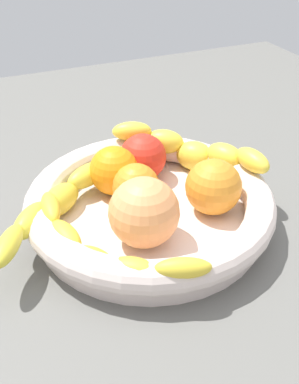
# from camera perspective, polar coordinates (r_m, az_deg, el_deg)

# --- Properties ---
(kitchen_counter) EXTENTS (1.20, 1.20, 0.03)m
(kitchen_counter) POSITION_cam_1_polar(r_m,az_deg,el_deg) (0.59, 0.00, -5.00)
(kitchen_counter) COLOR #61605C
(kitchen_counter) RESTS_ON ground
(fruit_bowl) EXTENTS (0.30, 0.30, 0.05)m
(fruit_bowl) POSITION_cam_1_polar(r_m,az_deg,el_deg) (0.56, 0.00, -1.63)
(fruit_bowl) COLOR silver
(fruit_bowl) RESTS_ON kitchen_counter
(banana_draped_left) EXTENTS (0.18, 0.23, 0.04)m
(banana_draped_left) POSITION_cam_1_polar(r_m,az_deg,el_deg) (0.56, -10.50, -0.58)
(banana_draped_left) COLOR yellow
(banana_draped_left) RESTS_ON fruit_bowl
(banana_draped_right) EXTENTS (0.20, 0.14, 0.04)m
(banana_draped_right) POSITION_cam_1_polar(r_m,az_deg,el_deg) (0.48, -6.07, -7.23)
(banana_draped_right) COLOR yellow
(banana_draped_right) RESTS_ON fruit_bowl
(banana_arching_top) EXTENTS (0.19, 0.15, 0.06)m
(banana_arching_top) POSITION_cam_1_polar(r_m,az_deg,el_deg) (0.64, 5.34, 5.15)
(banana_arching_top) COLOR yellow
(banana_arching_top) RESTS_ON fruit_bowl
(orange_front) EXTENTS (0.06, 0.06, 0.06)m
(orange_front) POSITION_cam_1_polar(r_m,az_deg,el_deg) (0.59, -4.38, 2.64)
(orange_front) COLOR orange
(orange_front) RESTS_ON fruit_bowl
(orange_mid_left) EXTENTS (0.07, 0.07, 0.07)m
(orange_mid_left) POSITION_cam_1_polar(r_m,az_deg,el_deg) (0.56, 7.83, 0.63)
(orange_mid_left) COLOR orange
(orange_mid_left) RESTS_ON fruit_bowl
(orange_mid_right) EXTENTS (0.06, 0.06, 0.06)m
(orange_mid_right) POSITION_cam_1_polar(r_m,az_deg,el_deg) (0.56, -1.67, 0.65)
(orange_mid_right) COLOR orange
(orange_mid_right) RESTS_ON fruit_bowl
(peach_blush) EXTENTS (0.08, 0.08, 0.08)m
(peach_blush) POSITION_cam_1_polar(r_m,az_deg,el_deg) (0.50, -0.68, -2.51)
(peach_blush) COLOR #F99D5D
(peach_blush) RESTS_ON fruit_bowl
(tomato_red) EXTENTS (0.06, 0.06, 0.06)m
(tomato_red) POSITION_cam_1_polar(r_m,az_deg,el_deg) (0.62, -0.81, 4.32)
(tomato_red) COLOR red
(tomato_red) RESTS_ON fruit_bowl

